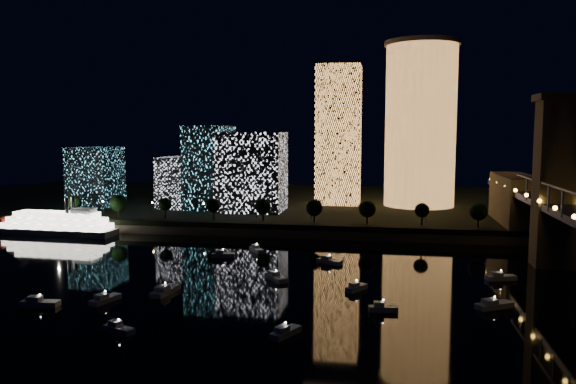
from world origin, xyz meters
TOP-DOWN VIEW (x-y plane):
  - ground at (0.00, 0.00)m, footprint 520.00×520.00m
  - far_bank at (0.00, 160.00)m, footprint 420.00×160.00m
  - seawall at (0.00, 82.00)m, footprint 420.00×6.00m
  - tower_cylindrical at (31.90, 144.49)m, footprint 34.00×34.00m
  - tower_rectangular at (-5.84, 146.31)m, footprint 20.52×20.52m
  - midrise_blocks at (-66.18, 118.11)m, footprint 98.70×29.68m
  - riverboat at (-109.86, 72.63)m, footprint 50.19×12.51m
  - motorboats at (-11.35, 12.25)m, footprint 116.00×83.48m
  - esplanade_trees at (-28.28, 88.00)m, footprint 166.17×6.80m
  - street_lamps at (-34.00, 94.00)m, footprint 132.70×0.70m

SIDE VIEW (x-z plane):
  - ground at x=0.00m, z-range 0.00..0.00m
  - motorboats at x=-11.35m, z-range -0.58..2.20m
  - seawall at x=0.00m, z-range 0.00..3.00m
  - far_bank at x=0.00m, z-range 0.00..5.00m
  - riverboat at x=-109.86m, z-range -3.65..11.35m
  - street_lamps at x=-34.00m, z-range 6.20..11.85m
  - esplanade_trees at x=-28.28m, z-range 6.02..14.92m
  - midrise_blocks at x=-66.18m, z-range 2.33..39.30m
  - tower_rectangular at x=-5.84m, z-range 5.00..70.31m
  - tower_cylindrical at x=31.90m, z-range 5.13..80.31m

